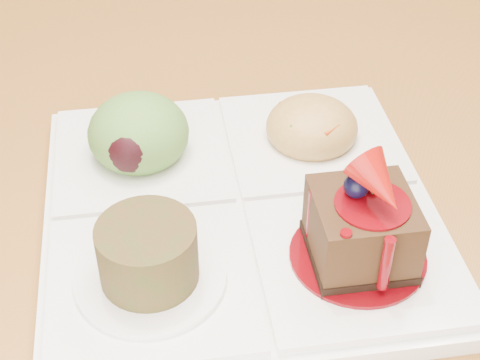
# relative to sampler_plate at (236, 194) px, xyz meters

# --- Properties ---
(ground) EXTENTS (6.00, 6.00, 0.00)m
(ground) POSITION_rel_sampler_plate_xyz_m (0.09, 0.74, -0.77)
(ground) COLOR brown
(sampler_plate) EXTENTS (0.32, 0.32, 0.10)m
(sampler_plate) POSITION_rel_sampler_plate_xyz_m (0.00, 0.00, 0.00)
(sampler_plate) COLOR white
(sampler_plate) RESTS_ON dining_table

